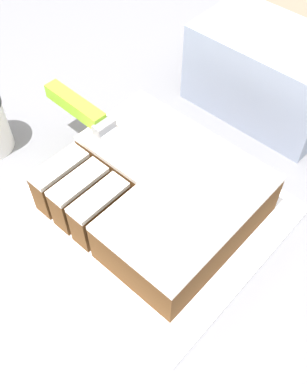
{
  "coord_description": "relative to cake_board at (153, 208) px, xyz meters",
  "views": [
    {
      "loc": [
        0.23,
        -0.27,
        1.46
      ],
      "look_at": [
        -0.03,
        0.01,
        0.98
      ],
      "focal_mm": 42.0,
      "sensor_mm": 36.0,
      "label": 1
    }
  ],
  "objects": [
    {
      "name": "knife",
      "position": [
        -0.12,
        0.01,
        0.08
      ],
      "size": [
        0.34,
        0.04,
        0.02
      ],
      "rotation": [
        0.0,
        0.0,
        -0.03
      ],
      "color": "silver",
      "rests_on": "cake"
    },
    {
      "name": "countertop",
      "position": [
        0.03,
        -0.01,
        -0.47
      ],
      "size": [
        1.4,
        1.1,
        0.94
      ],
      "color": "slate",
      "rests_on": "ground_plane"
    },
    {
      "name": "cake",
      "position": [
        0.0,
        0.0,
        0.04
      ],
      "size": [
        0.26,
        0.23,
        0.07
      ],
      "color": "brown",
      "rests_on": "cake_board"
    },
    {
      "name": "cake_board",
      "position": [
        0.0,
        0.0,
        0.0
      ],
      "size": [
        0.33,
        0.3,
        0.01
      ],
      "color": "silver",
      "rests_on": "countertop"
    },
    {
      "name": "storage_box",
      "position": [
        -0.01,
        0.29,
        0.07
      ],
      "size": [
        0.24,
        0.14,
        0.14
      ],
      "color": "#8C99B2",
      "rests_on": "countertop"
    }
  ]
}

